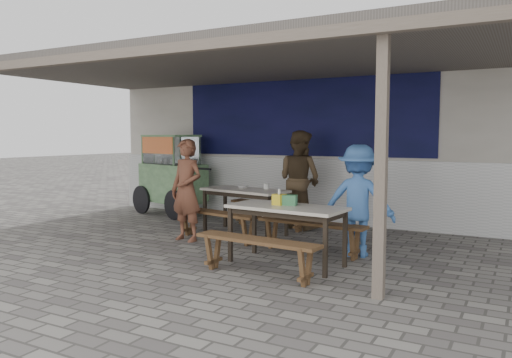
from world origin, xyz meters
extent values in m
plane|color=slate|center=(0.00, 0.00, 0.00)|extent=(60.00, 60.00, 0.00)
cube|color=beige|center=(0.00, 3.60, 1.75)|extent=(9.00, 1.20, 3.50)
cube|color=silver|center=(0.00, 2.97, 0.60)|extent=(9.00, 0.10, 1.20)
cube|color=#100F48|center=(-0.20, 2.98, 2.05)|extent=(5.00, 0.03, 1.60)
cube|color=#56514A|center=(0.00, 1.00, 2.75)|extent=(9.00, 4.20, 0.12)
cube|color=#7A6B5C|center=(0.00, -1.05, 2.65)|extent=(9.00, 0.12, 0.12)
cube|color=#7A6B5C|center=(2.35, -0.90, 1.35)|extent=(0.11, 0.11, 2.70)
cube|color=silver|center=(-0.49, 1.34, 0.73)|extent=(1.55, 0.88, 0.04)
cube|color=black|center=(-0.49, 1.34, 0.67)|extent=(1.43, 0.76, 0.06)
cube|color=black|center=(-1.19, 1.20, 0.35)|extent=(0.05, 0.05, 0.71)
cube|color=black|center=(0.13, 0.96, 0.35)|extent=(0.05, 0.05, 0.71)
cube|color=black|center=(-1.10, 1.71, 0.35)|extent=(0.05, 0.05, 0.71)
cube|color=black|center=(0.22, 1.47, 0.35)|extent=(0.05, 0.05, 0.71)
cube|color=brown|center=(-0.61, 0.67, 0.43)|extent=(1.59, 0.55, 0.04)
cube|color=brown|center=(-1.23, 0.78, 0.21)|extent=(0.10, 0.28, 0.41)
cube|color=brown|center=(0.02, 0.56, 0.21)|extent=(0.10, 0.28, 0.41)
cube|color=brown|center=(-0.37, 2.00, 0.43)|extent=(1.59, 0.55, 0.04)
cube|color=brown|center=(-0.99, 2.11, 0.21)|extent=(0.10, 0.28, 0.41)
cube|color=brown|center=(0.25, 1.89, 0.21)|extent=(0.10, 0.28, 0.41)
cube|color=silver|center=(0.97, -0.14, 0.73)|extent=(1.53, 0.80, 0.04)
cube|color=black|center=(0.97, -0.14, 0.67)|extent=(1.42, 0.70, 0.06)
cube|color=black|center=(0.27, -0.36, 0.35)|extent=(0.05, 0.05, 0.71)
cube|color=black|center=(1.62, -0.48, 0.35)|extent=(0.05, 0.05, 0.71)
cube|color=black|center=(0.32, 0.20, 0.35)|extent=(0.05, 0.05, 0.71)
cube|color=black|center=(1.67, 0.08, 0.35)|extent=(0.05, 0.05, 0.71)
cube|color=brown|center=(0.91, -0.82, 0.43)|extent=(1.59, 0.42, 0.04)
cube|color=brown|center=(0.28, -0.77, 0.21)|extent=(0.07, 0.28, 0.41)
cube|color=brown|center=(1.55, -0.88, 0.21)|extent=(0.07, 0.28, 0.41)
cube|color=brown|center=(1.03, 0.54, 0.43)|extent=(1.59, 0.42, 0.04)
cube|color=brown|center=(0.39, 0.60, 0.21)|extent=(0.07, 0.28, 0.41)
cube|color=brown|center=(1.67, 0.48, 0.21)|extent=(0.07, 0.28, 0.41)
cube|color=#79A870|center=(-2.79, 2.38, 0.68)|extent=(1.57, 1.10, 0.74)
cube|color=#79A870|center=(-2.79, 2.38, 0.29)|extent=(1.50, 1.04, 0.05)
cylinder|color=black|center=(-3.46, 2.15, 0.29)|extent=(0.58, 0.21, 0.59)
cylinder|color=black|center=(-2.35, 1.83, 0.29)|extent=(0.58, 0.21, 0.59)
cube|color=silver|center=(-2.85, 2.39, 1.34)|extent=(1.28, 0.93, 0.58)
cube|color=#79A870|center=(-2.85, 2.39, 1.63)|extent=(1.34, 0.98, 0.04)
cube|color=#E73936|center=(-2.94, 2.07, 1.44)|extent=(1.01, 0.31, 0.34)
cylinder|color=black|center=(-1.99, 2.14, 1.00)|extent=(0.72, 0.24, 0.04)
imported|color=brown|center=(-1.01, 0.43, 0.79)|extent=(0.62, 0.45, 1.58)
imported|color=#4D3B26|center=(0.11, 2.23, 0.86)|extent=(0.99, 0.87, 1.72)
imported|color=#3F6FB8|center=(1.63, 0.73, 0.76)|extent=(1.05, 0.70, 1.51)
cube|color=gold|center=(0.85, -0.10, 0.82)|extent=(0.16, 0.16, 0.14)
cube|color=#337445|center=(0.97, -0.06, 0.82)|extent=(0.22, 0.17, 0.13)
cylinder|color=silver|center=(-0.17, 1.50, 0.80)|extent=(0.09, 0.09, 0.10)
imported|color=silver|center=(-0.59, 1.46, 0.77)|extent=(0.22, 0.22, 0.05)
camera|label=1|loc=(3.61, -5.80, 1.64)|focal=35.00mm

